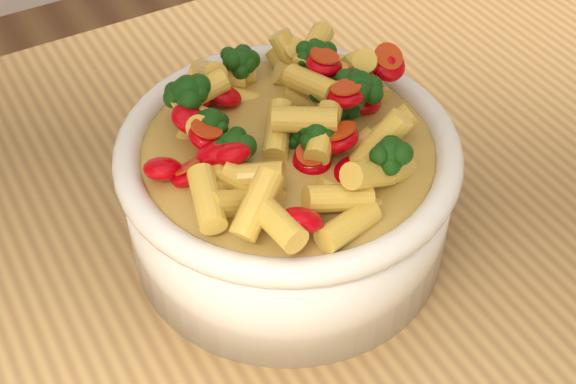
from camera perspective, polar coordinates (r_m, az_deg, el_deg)
serving_bowl at (r=0.56m, az=-0.00°, el=0.09°), size 0.23×0.23×0.10m
pasta_salad at (r=0.52m, az=-0.00°, el=4.97°), size 0.18×0.18×0.04m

